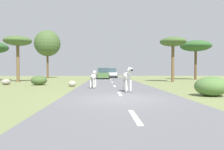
# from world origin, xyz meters

# --- Properties ---
(ground_plane) EXTENTS (90.00, 90.00, 0.00)m
(ground_plane) POSITION_xyz_m (0.00, 0.00, 0.00)
(ground_plane) COLOR olive
(road) EXTENTS (6.00, 64.00, 0.05)m
(road) POSITION_xyz_m (0.10, 0.00, 0.03)
(road) COLOR slate
(road) RESTS_ON ground_plane
(lane_markings) EXTENTS (0.16, 56.00, 0.01)m
(lane_markings) POSITION_xyz_m (0.10, -1.00, 0.05)
(lane_markings) COLOR silver
(lane_markings) RESTS_ON road
(zebra_0) EXTENTS (0.64, 1.63, 1.55)m
(zebra_0) POSITION_xyz_m (0.63, 3.08, 0.97)
(zebra_0) COLOR silver
(zebra_0) RESTS_ON road
(zebra_1) EXTENTS (0.52, 1.43, 1.36)m
(zebra_1) POSITION_xyz_m (-1.60, 6.02, 0.86)
(zebra_1) COLOR silver
(zebra_1) RESTS_ON road
(car_0) EXTENTS (2.07, 4.37, 1.74)m
(car_0) POSITION_xyz_m (-0.99, 24.06, 0.85)
(car_0) COLOR #476B38
(car_0) RESTS_ON road
(car_1) EXTENTS (2.16, 4.41, 1.74)m
(car_1) POSITION_xyz_m (0.50, 29.34, 0.85)
(car_1) COLOR silver
(car_1) RESTS_ON road
(tree_0) EXTENTS (3.24, 3.24, 5.49)m
(tree_0) POSITION_xyz_m (-11.13, 15.86, 4.80)
(tree_0) COLOR brown
(tree_0) RESTS_ON ground_plane
(tree_3) EXTENTS (3.14, 3.14, 5.41)m
(tree_3) POSITION_xyz_m (7.51, 15.44, 4.73)
(tree_3) COLOR brown
(tree_3) RESTS_ON ground_plane
(tree_4) EXTENTS (4.55, 4.55, 5.87)m
(tree_4) POSITION_xyz_m (12.96, 21.54, 5.02)
(tree_4) COLOR brown
(tree_4) RESTS_ON ground_plane
(tree_7) EXTENTS (4.71, 4.71, 8.70)m
(tree_7) POSITION_xyz_m (-11.18, 29.33, 6.32)
(tree_7) COLOR brown
(tree_7) RESTS_ON ground_plane
(bush_1) EXTENTS (1.75, 1.57, 1.05)m
(bush_1) POSITION_xyz_m (4.94, 1.17, 0.52)
(bush_1) COLOR #4C7038
(bush_1) RESTS_ON ground_plane
(bush_4) EXTENTS (1.49, 1.34, 0.89)m
(bush_4) POSITION_xyz_m (-6.91, 10.13, 0.45)
(bush_4) COLOR #425B2D
(bush_4) RESTS_ON ground_plane
(rock_0) EXTENTS (0.84, 0.86, 0.56)m
(rock_0) POSITION_xyz_m (-10.18, 10.64, 0.28)
(rock_0) COLOR gray
(rock_0) RESTS_ON ground_plane
(rock_1) EXTENTS (0.66, 0.59, 0.50)m
(rock_1) POSITION_xyz_m (-3.52, 8.23, 0.25)
(rock_1) COLOR #A89E8C
(rock_1) RESTS_ON ground_plane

